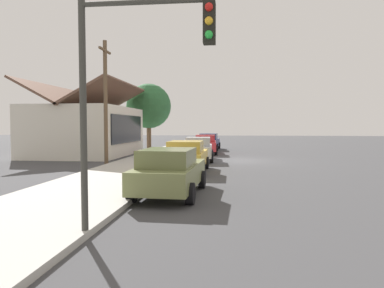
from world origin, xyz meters
name	(u,v)px	position (x,y,z in m)	size (l,w,h in m)	color
ground_plane	(239,160)	(0.00, 0.00, 0.00)	(120.00, 120.00, 0.00)	#424244
sidewalk_curb	(158,158)	(0.00, 5.60, 0.08)	(60.00, 4.20, 0.16)	#B2AFA8
car_olive	(170,171)	(-12.21, 2.61, 0.81)	(4.56, 2.16, 1.59)	olive
car_mustard	(187,156)	(-6.32, 2.79, 0.81)	(4.40, 2.05, 1.59)	gold
car_silver	(199,149)	(-0.58, 2.72, 0.81)	(4.65, 2.13, 1.59)	silver
car_cherry	(206,144)	(5.18, 2.69, 0.81)	(4.74, 2.13, 1.59)	red
car_navy	(209,141)	(10.31, 2.72, 0.81)	(4.46, 2.11, 1.59)	navy
storefront_building	(87,129)	(2.95, 11.98, 2.05)	(10.16, 6.93, 5.70)	silver
shade_tree	(149,106)	(10.01, 8.65, 4.26)	(4.38, 4.38, 6.47)	brown
traffic_light_main	(133,69)	(-16.82, 2.54, 3.49)	(0.37, 2.79, 5.20)	#383833
utility_pole_wooden	(106,100)	(-3.08, 8.20, 3.93)	(1.80, 0.24, 7.50)	brown
fire_hydrant_red	(168,158)	(-3.83, 4.20, 0.50)	(0.22, 0.22, 0.71)	red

